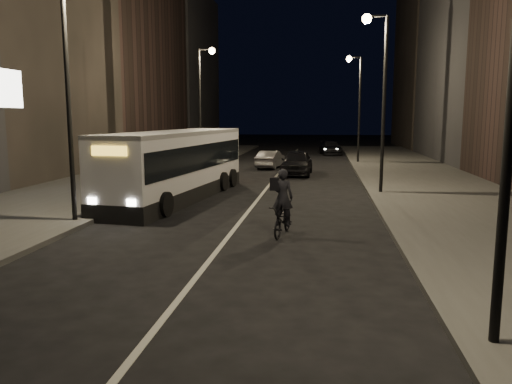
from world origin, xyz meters
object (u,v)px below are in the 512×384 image
(streetlight_right_far, at_px, (356,94))
(cyclist_on_bicycle, at_px, (283,214))
(city_bus, at_px, (177,162))
(car_near, at_px, (297,162))
(streetlight_right_mid, at_px, (379,79))
(car_far, at_px, (331,148))
(streetlight_left_far, at_px, (203,92))
(streetlight_left_near, at_px, (74,65))
(car_mid, at_px, (270,159))

(streetlight_right_far, bearing_deg, cyclist_on_bicycle, -98.44)
(city_bus, xyz_separation_m, car_near, (4.81, 10.07, -0.86))
(streetlight_right_mid, bearing_deg, car_far, 93.91)
(streetlight_right_far, relative_size, car_far, 1.79)
(streetlight_right_mid, distance_m, streetlight_left_far, 14.62)
(streetlight_left_near, distance_m, city_bus, 7.01)
(streetlight_right_far, distance_m, city_bus, 20.70)
(streetlight_right_far, height_order, streetlight_left_near, same)
(streetlight_right_far, bearing_deg, car_mid, -145.33)
(car_near, xyz_separation_m, car_mid, (-2.09, 3.93, -0.17))
(streetlight_left_near, height_order, car_far, streetlight_left_near)
(city_bus, height_order, cyclist_on_bicycle, city_bus)
(car_mid, height_order, car_far, car_far)
(streetlight_right_mid, distance_m, city_bus, 9.94)
(streetlight_right_mid, relative_size, car_far, 1.79)
(streetlight_left_near, xyz_separation_m, cyclist_on_bicycle, (6.99, -0.76, -4.65))
(streetlight_left_far, distance_m, car_far, 18.36)
(cyclist_on_bicycle, xyz_separation_m, car_near, (-0.45, 16.53, 0.08))
(streetlight_left_far, height_order, cyclist_on_bicycle, streetlight_left_far)
(streetlight_right_mid, bearing_deg, cyclist_on_bicycle, -112.75)
(car_mid, bearing_deg, streetlight_left_near, 85.19)
(cyclist_on_bicycle, distance_m, car_far, 34.15)
(streetlight_right_mid, bearing_deg, city_bus, -165.55)
(streetlight_left_far, height_order, car_near, streetlight_left_far)
(city_bus, bearing_deg, streetlight_left_near, -99.88)
(city_bus, relative_size, cyclist_on_bicycle, 5.41)
(city_bus, distance_m, car_far, 28.57)
(car_far, bearing_deg, streetlight_left_near, -112.75)
(car_near, bearing_deg, city_bus, -114.18)
(streetlight_right_far, bearing_deg, streetlight_left_far, -150.64)
(streetlight_right_far, xyz_separation_m, car_mid, (-6.21, -4.30, -4.74))
(car_near, bearing_deg, cyclist_on_bicycle, -87.09)
(car_near, relative_size, car_far, 1.02)
(streetlight_left_far, relative_size, car_far, 1.79)
(streetlight_left_far, distance_m, car_mid, 6.72)
(car_near, distance_m, car_mid, 4.46)
(streetlight_left_far, bearing_deg, streetlight_right_mid, -43.16)
(car_near, height_order, car_mid, car_near)
(streetlight_right_far, relative_size, streetlight_left_far, 1.00)
(streetlight_right_far, bearing_deg, city_bus, -116.02)
(streetlight_left_near, xyz_separation_m, car_mid, (4.45, 19.70, -4.74))
(streetlight_right_mid, height_order, car_mid, streetlight_right_mid)
(car_mid, bearing_deg, car_near, 125.93)
(streetlight_left_near, distance_m, streetlight_left_far, 18.00)
(cyclist_on_bicycle, bearing_deg, car_mid, 106.73)
(streetlight_right_mid, bearing_deg, streetlight_left_far, 136.84)
(car_far, bearing_deg, streetlight_left_far, -127.97)
(streetlight_right_far, xyz_separation_m, car_near, (-4.12, -8.23, -4.57))
(streetlight_left_far, height_order, car_far, streetlight_left_far)
(streetlight_right_far, height_order, streetlight_left_far, same)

